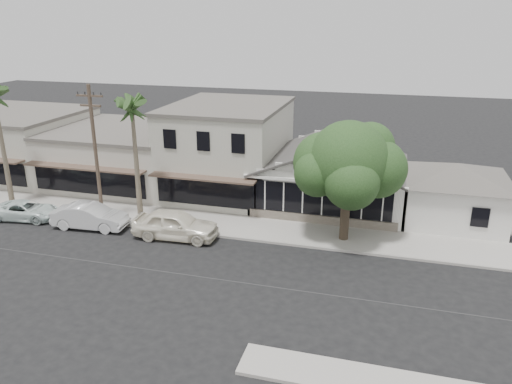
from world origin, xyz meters
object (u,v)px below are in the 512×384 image
(car_0, at_px, (175,224))
(car_2, at_px, (26,210))
(shade_tree, at_px, (348,163))
(car_1, at_px, (90,216))
(utility_pole, at_px, (96,152))

(car_0, relative_size, car_2, 1.18)
(car_2, bearing_deg, shade_tree, -90.71)
(car_1, bearing_deg, car_2, 83.91)
(car_1, height_order, car_2, car_1)
(utility_pole, relative_size, shade_tree, 1.22)
(utility_pole, height_order, car_2, utility_pole)
(car_2, distance_m, shade_tree, 21.36)
(car_2, bearing_deg, car_1, -99.22)
(utility_pole, xyz_separation_m, car_2, (-5.20, -0.91, -4.17))
(car_2, bearing_deg, utility_pole, -87.39)
(car_2, bearing_deg, car_0, -97.93)
(utility_pole, distance_m, car_0, 6.98)
(car_0, xyz_separation_m, car_1, (-5.90, -0.05, -0.10))
(utility_pole, height_order, car_0, utility_pole)
(shade_tree, bearing_deg, utility_pole, -174.48)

